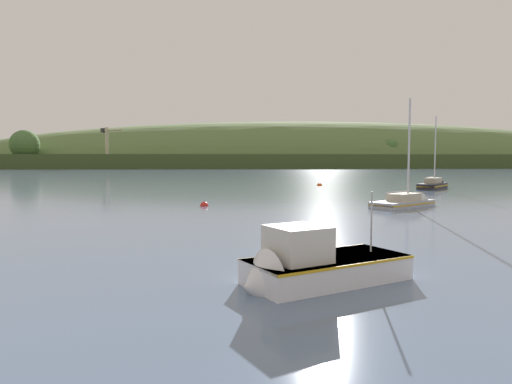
{
  "coord_description": "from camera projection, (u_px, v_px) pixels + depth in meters",
  "views": [
    {
      "loc": [
        -6.23,
        1.61,
        3.94
      ],
      "look_at": [
        -2.95,
        38.08,
        1.28
      ],
      "focal_mm": 32.84,
      "sensor_mm": 36.0,
      "label": 1
    }
  ],
  "objects": [
    {
      "name": "fishing_boat_moored",
      "position": [
        312.0,
        271.0,
        14.61
      ],
      "size": [
        6.04,
        4.36,
        3.63
      ],
      "rotation": [
        0.0,
        0.0,
        3.57
      ],
      "color": "white",
      "rests_on": "ground"
    },
    {
      "name": "sailboat_far_left",
      "position": [
        409.0,
        204.0,
        38.43
      ],
      "size": [
        6.88,
        5.75,
        9.85
      ],
      "rotation": [
        0.0,
        0.0,
        0.61
      ],
      "color": "#ADB2BC",
      "rests_on": "ground"
    },
    {
      "name": "sailboat_near_mooring",
      "position": [
        434.0,
        187.0,
        60.83
      ],
      "size": [
        6.24,
        6.69,
        10.27
      ],
      "rotation": [
        0.0,
        0.0,
        0.85
      ],
      "color": "#232328",
      "rests_on": "ground"
    },
    {
      "name": "far_shoreline_hill",
      "position": [
        300.0,
        165.0,
        235.79
      ],
      "size": [
        465.0,
        119.03,
        44.39
      ],
      "rotation": [
        0.0,
        0.0,
        -0.02
      ],
      "color": "#3C4E24",
      "rests_on": "ground"
    },
    {
      "name": "mooring_buoy_off_fishing_boat",
      "position": [
        204.0,
        206.0,
        38.71
      ],
      "size": [
        0.69,
        0.69,
        0.77
      ],
      "color": "red",
      "rests_on": "ground"
    },
    {
      "name": "mooring_buoy_midchannel",
      "position": [
        319.0,
        186.0,
        66.86
      ],
      "size": [
        0.78,
        0.78,
        0.86
      ],
      "color": "#EA5B19",
      "rests_on": "ground"
    },
    {
      "name": "dockside_crane",
      "position": [
        107.0,
        149.0,
        186.44
      ],
      "size": [
        9.64,
        7.28,
        16.16
      ],
      "rotation": [
        0.0,
        0.0,
        5.68
      ],
      "color": "#4C4C51",
      "rests_on": "ground"
    }
  ]
}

